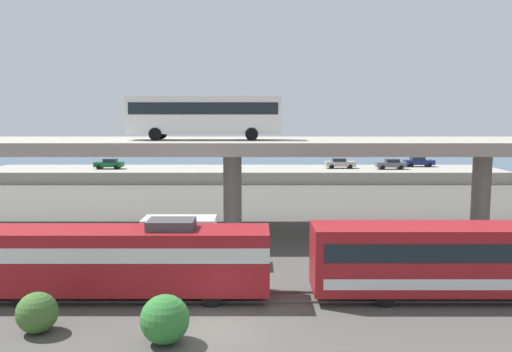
% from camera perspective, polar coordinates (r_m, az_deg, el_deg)
% --- Properties ---
extents(ground_plane, '(260.00, 260.00, 0.00)m').
position_cam_1_polar(ground_plane, '(24.66, -4.80, -16.15)').
color(ground_plane, '#4C4944').
extents(rail_strip_near, '(110.00, 0.12, 0.12)m').
position_cam_1_polar(rail_strip_near, '(27.66, -4.24, -13.43)').
color(rail_strip_near, '#59544C').
rests_on(rail_strip_near, ground_plane).
extents(rail_strip_far, '(110.00, 0.12, 0.12)m').
position_cam_1_polar(rail_strip_far, '(29.06, -4.03, -12.43)').
color(rail_strip_far, '#59544C').
rests_on(rail_strip_far, ground_plane).
extents(train_locomotive, '(16.38, 3.04, 4.18)m').
position_cam_1_polar(train_locomotive, '(28.72, -15.97, -8.46)').
color(train_locomotive, maroon).
rests_on(train_locomotive, ground_plane).
extents(train_coach_lead, '(20.26, 3.04, 3.86)m').
position_cam_1_polar(train_coach_lead, '(30.59, 25.40, -7.97)').
color(train_coach_lead, maroon).
rests_on(train_coach_lead, ground_plane).
extents(highway_overpass, '(96.00, 11.63, 7.57)m').
position_cam_1_polar(highway_overpass, '(42.79, -2.72, 3.01)').
color(highway_overpass, '#9E998E').
rests_on(highway_overpass, ground_plane).
extents(transit_bus_on_overpass, '(12.00, 2.68, 3.40)m').
position_cam_1_polar(transit_bus_on_overpass, '(42.04, -5.69, 6.72)').
color(transit_bus_on_overpass, silver).
rests_on(transit_bus_on_overpass, highway_overpass).
extents(service_truck_west, '(6.80, 2.46, 3.04)m').
position_cam_1_polar(service_truck_west, '(34.09, -6.91, -6.83)').
color(service_truck_west, silver).
rests_on(service_truck_west, ground_plane).
extents(pier_parking_lot, '(75.40, 11.79, 1.67)m').
position_cam_1_polar(pier_parking_lot, '(78.17, -1.55, 0.22)').
color(pier_parking_lot, '#9E998E').
rests_on(pier_parking_lot, ground_plane).
extents(parked_car_0, '(4.11, 1.91, 1.50)m').
position_cam_1_polar(parked_car_0, '(80.27, -15.75, 1.30)').
color(parked_car_0, '#0C4C26').
rests_on(parked_car_0, pier_parking_lot).
extents(parked_car_1, '(4.39, 1.95, 1.50)m').
position_cam_1_polar(parked_car_1, '(79.18, 8.94, 1.40)').
color(parked_car_1, '#9E998C').
rests_on(parked_car_1, pier_parking_lot).
extents(parked_car_2, '(4.49, 1.88, 1.50)m').
position_cam_1_polar(parked_car_2, '(84.45, 17.08, 1.51)').
color(parked_car_2, navy).
rests_on(parked_car_2, pier_parking_lot).
extents(parked_car_3, '(4.32, 1.82, 1.50)m').
position_cam_1_polar(parked_car_3, '(79.37, 14.28, 1.28)').
color(parked_car_3, '#515459').
rests_on(parked_car_3, pier_parking_lot).
extents(harbor_water, '(140.00, 36.00, 0.01)m').
position_cam_1_polar(harbor_water, '(101.13, -1.23, 1.21)').
color(harbor_water, '#385B7A').
rests_on(harbor_water, ground_plane).
extents(shrub_left, '(1.81, 1.81, 1.81)m').
position_cam_1_polar(shrub_left, '(25.73, -22.76, -13.52)').
color(shrub_left, '#3E672D').
rests_on(shrub_left, ground_plane).
extents(shrub_right, '(2.08, 2.08, 2.08)m').
position_cam_1_polar(shrub_right, '(23.11, -9.98, -15.06)').
color(shrub_right, '#317732').
rests_on(shrub_right, ground_plane).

